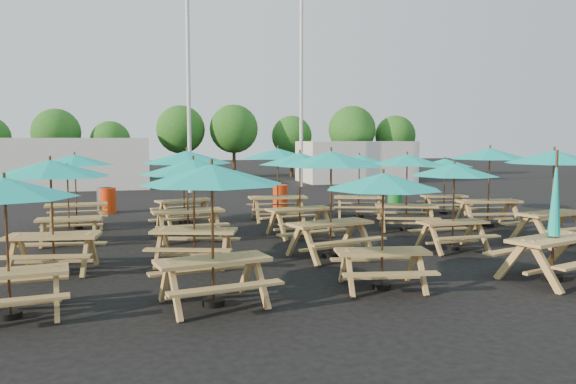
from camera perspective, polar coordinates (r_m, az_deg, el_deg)
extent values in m
plane|color=black|center=(15.94, 1.34, -4.43)|extent=(120.00, 120.00, 0.00)
cube|color=tan|center=(9.53, -26.52, -7.38)|extent=(1.77, 0.88, 0.06)
cube|color=tan|center=(8.99, -26.74, -9.91)|extent=(1.71, 0.46, 0.04)
cube|color=tan|center=(10.20, -26.19, -8.13)|extent=(1.71, 0.46, 0.04)
cylinder|color=black|center=(9.69, -26.35, -11.12)|extent=(0.34, 0.34, 0.09)
cylinder|color=brown|center=(9.46, -26.61, -5.09)|extent=(0.04, 0.04, 2.16)
cone|color=#12B5AC|center=(9.35, -26.85, 0.42)|extent=(2.42, 2.42, 0.30)
cube|color=tan|center=(12.42, -22.77, -4.14)|extent=(1.90, 0.96, 0.06)
cube|color=tan|center=(11.84, -23.64, -6.06)|extent=(1.83, 0.51, 0.04)
cube|color=tan|center=(13.10, -21.88, -4.94)|extent=(1.83, 0.51, 0.04)
cylinder|color=black|center=(12.55, -22.65, -7.28)|extent=(0.36, 0.36, 0.10)
cylinder|color=brown|center=(12.36, -22.83, -2.26)|extent=(0.04, 0.04, 2.32)
cone|color=#12B5AC|center=(12.28, -23.00, 2.27)|extent=(2.61, 2.61, 0.32)
cube|color=tan|center=(15.58, -21.36, -2.56)|extent=(1.61, 0.65, 0.05)
cube|color=tan|center=(15.04, -21.56, -3.84)|extent=(1.61, 0.25, 0.04)
cube|color=tan|center=(16.20, -21.11, -3.19)|extent=(1.61, 0.25, 0.04)
cylinder|color=black|center=(15.67, -21.29, -4.79)|extent=(0.32, 0.32, 0.09)
cylinder|color=brown|center=(15.54, -21.41, -1.23)|extent=(0.04, 0.04, 2.05)
cone|color=#12B5AC|center=(15.47, -21.52, 1.95)|extent=(2.07, 2.07, 0.29)
cube|color=tan|center=(18.19, -20.71, -1.23)|extent=(1.83, 0.83, 0.06)
cube|color=tan|center=(17.57, -20.74, -2.39)|extent=(1.80, 0.38, 0.04)
cube|color=tan|center=(18.87, -20.61, -1.88)|extent=(1.80, 0.38, 0.04)
cylinder|color=black|center=(18.27, -20.64, -3.36)|extent=(0.36, 0.36, 0.10)
cylinder|color=brown|center=(18.15, -20.75, 0.05)|extent=(0.04, 0.04, 2.28)
cone|color=#12B5AC|center=(18.09, -20.85, 3.08)|extent=(2.43, 2.43, 0.32)
cube|color=tan|center=(9.24, -7.64, -6.89)|extent=(1.93, 1.05, 0.06)
cube|color=tan|center=(8.69, -6.24, -9.65)|extent=(1.84, 0.60, 0.04)
cube|color=tan|center=(9.93, -8.82, -7.79)|extent=(1.84, 0.60, 0.04)
cylinder|color=black|center=(9.42, -7.59, -11.06)|extent=(0.37, 0.37, 0.10)
cylinder|color=brown|center=(9.16, -7.67, -4.35)|extent=(0.04, 0.04, 2.33)
cone|color=#12B5AC|center=(9.05, -7.75, 1.80)|extent=(2.72, 2.72, 0.32)
cube|color=tan|center=(12.30, -9.50, -3.90)|extent=(1.93, 1.20, 0.06)
cube|color=tan|center=(11.72, -10.17, -5.82)|extent=(1.80, 0.77, 0.04)
cube|color=tan|center=(12.99, -8.86, -4.70)|extent=(1.80, 0.77, 0.04)
cylinder|color=black|center=(12.43, -9.45, -7.05)|extent=(0.36, 0.36, 0.10)
cylinder|color=brown|center=(12.25, -9.53, -2.00)|extent=(0.04, 0.04, 2.31)
cone|color=#12B5AC|center=(12.16, -9.60, 2.55)|extent=(2.86, 2.86, 0.32)
cube|color=tan|center=(15.41, -10.15, -1.91)|extent=(1.97, 0.96, 0.06)
cube|color=tan|center=(14.78, -9.61, -3.41)|extent=(1.92, 0.48, 0.04)
cube|color=tan|center=(16.13, -10.60, -2.69)|extent=(1.92, 0.48, 0.04)
cylinder|color=black|center=(15.52, -10.10, -4.58)|extent=(0.38, 0.38, 0.11)
cylinder|color=brown|center=(15.36, -10.17, -0.30)|extent=(0.05, 0.05, 2.43)
cone|color=#12B5AC|center=(15.30, -10.23, 3.52)|extent=(2.68, 2.68, 0.34)
cube|color=tan|center=(18.52, -10.51, -0.86)|extent=(1.91, 1.21, 0.06)
cube|color=tan|center=(17.95, -9.72, -1.96)|extent=(1.78, 0.78, 0.04)
cube|color=tan|center=(19.16, -11.21, -1.53)|extent=(1.78, 0.78, 0.04)
cylinder|color=black|center=(18.60, -10.47, -2.95)|extent=(0.36, 0.36, 0.10)
cylinder|color=brown|center=(18.48, -10.53, 0.40)|extent=(0.04, 0.04, 2.28)
cone|color=#12B5AC|center=(18.42, -10.58, 3.38)|extent=(2.85, 2.85, 0.32)
cube|color=tan|center=(10.34, 9.54, -5.98)|extent=(1.75, 0.90, 0.06)
cube|color=tan|center=(9.83, 10.44, -8.20)|extent=(1.68, 0.49, 0.04)
cube|color=tan|center=(10.98, 8.70, -6.74)|extent=(1.68, 0.49, 0.04)
cylinder|color=black|center=(10.49, 9.49, -9.40)|extent=(0.33, 0.33, 0.09)
cylinder|color=brown|center=(10.28, 9.57, -3.90)|extent=(0.04, 0.04, 2.13)
cone|color=#12B5AC|center=(10.17, 9.65, 1.10)|extent=(2.42, 2.42, 0.30)
cube|color=tan|center=(12.91, 4.35, -3.18)|extent=(2.06, 1.23, 0.06)
cube|color=tan|center=(12.39, 6.18, -5.01)|extent=(1.93, 0.77, 0.04)
cube|color=tan|center=(13.54, 2.67, -4.10)|extent=(1.93, 0.77, 0.04)
cylinder|color=black|center=(13.04, 4.33, -6.40)|extent=(0.39, 0.39, 0.11)
cylinder|color=brown|center=(12.85, 4.37, -1.24)|extent=(0.05, 0.05, 2.47)
cone|color=#12B5AC|center=(12.77, 4.40, 3.41)|extent=(3.01, 3.01, 0.34)
cube|color=tan|center=(15.76, 1.21, -1.75)|extent=(1.95, 1.05, 0.06)
cube|color=tan|center=(15.20, 2.35, -3.15)|extent=(1.86, 0.60, 0.04)
cube|color=tan|center=(16.40, 0.15, -2.52)|extent=(1.86, 0.60, 0.04)
cylinder|color=black|center=(15.86, 1.20, -4.29)|extent=(0.37, 0.37, 0.10)
cylinder|color=brown|center=(15.71, 1.21, -0.23)|extent=(0.05, 0.05, 2.36)
cone|color=#12B5AC|center=(15.65, 1.22, 3.39)|extent=(2.74, 2.74, 0.33)
cube|color=tan|center=(18.72, -1.05, -0.54)|extent=(1.94, 0.83, 0.06)
cube|color=tan|center=(18.07, -0.63, -1.74)|extent=(1.92, 0.35, 0.04)
cube|color=tan|center=(19.44, -1.43, -1.24)|extent=(1.92, 0.35, 0.04)
cylinder|color=black|center=(18.81, -1.04, -2.76)|extent=(0.38, 0.38, 0.11)
cylinder|color=brown|center=(18.68, -1.05, 0.79)|extent=(0.05, 0.05, 2.44)
cone|color=#12B5AC|center=(18.63, -1.05, 3.95)|extent=(2.53, 2.53, 0.34)
cube|color=tan|center=(11.89, 25.36, -4.34)|extent=(2.11, 1.34, 0.07)
cube|color=tan|center=(12.34, 22.46, -5.39)|extent=(1.95, 0.87, 0.04)
cylinder|color=black|center=(12.04, 25.22, -7.88)|extent=(0.39, 0.39, 0.11)
cylinder|color=brown|center=(11.83, 25.45, -2.20)|extent=(0.05, 0.05, 2.51)
cone|color=#12B5AC|center=(11.78, 25.53, -0.10)|extent=(0.24, 0.24, 1.64)
cube|color=tan|center=(14.31, 16.41, -2.96)|extent=(1.70, 0.72, 0.06)
cube|color=tan|center=(13.85, 17.78, -4.41)|extent=(1.69, 0.30, 0.04)
cube|color=tan|center=(14.87, 15.09, -3.68)|extent=(1.69, 0.30, 0.04)
cylinder|color=black|center=(14.42, 16.35, -5.49)|extent=(0.34, 0.34, 0.09)
cylinder|color=brown|center=(14.26, 16.45, -1.44)|extent=(0.04, 0.04, 2.14)
cone|color=#12B5AC|center=(14.19, 16.55, 2.18)|extent=(2.22, 2.22, 0.30)
cube|color=tan|center=(17.09, 11.92, -1.38)|extent=(1.93, 1.26, 0.06)
cube|color=tan|center=(16.47, 12.18, -2.65)|extent=(1.78, 0.83, 0.04)
cube|color=tan|center=(17.77, 11.65, -2.06)|extent=(1.78, 0.83, 0.04)
cylinder|color=black|center=(17.18, 11.88, -3.66)|extent=(0.36, 0.36, 0.10)
cylinder|color=brown|center=(17.04, 11.95, -0.01)|extent=(0.04, 0.04, 2.29)
cone|color=#12B5AC|center=(16.98, 12.01, 3.24)|extent=(2.91, 2.91, 0.32)
cube|color=tan|center=(19.68, 7.21, -0.52)|extent=(1.85, 1.20, 0.06)
cube|color=tan|center=(19.08, 7.28, -1.55)|extent=(1.71, 0.80, 0.04)
cube|color=tan|center=(20.34, 7.13, -1.12)|extent=(1.71, 0.80, 0.04)
cylinder|color=black|center=(19.76, 7.19, -2.43)|extent=(0.34, 0.34, 0.10)
cylinder|color=brown|center=(19.64, 7.22, 0.62)|extent=(0.04, 0.04, 2.20)
cone|color=#12B5AC|center=(19.59, 7.26, 3.33)|extent=(2.79, 2.79, 0.31)
cube|color=tan|center=(16.13, 25.21, -1.98)|extent=(2.04, 1.15, 0.06)
cube|color=tan|center=(15.75, 27.19, -3.37)|extent=(1.93, 0.68, 0.04)
cube|color=tan|center=(16.60, 23.25, -2.79)|extent=(1.93, 0.68, 0.04)
cylinder|color=black|center=(16.23, 25.10, -4.57)|extent=(0.38, 0.38, 0.11)
cylinder|color=brown|center=(16.08, 25.27, -0.44)|extent=(0.05, 0.05, 2.45)
cone|color=#12B5AC|center=(16.02, 25.42, 3.25)|extent=(2.91, 2.91, 0.34)
cube|color=tan|center=(18.53, 19.68, -0.88)|extent=(2.01, 0.97, 0.06)
cube|color=tan|center=(17.95, 20.69, -2.11)|extent=(1.95, 0.48, 0.04)
cube|color=tan|center=(19.19, 18.67, -1.59)|extent=(1.95, 0.48, 0.04)
cylinder|color=black|center=(18.62, 19.61, -3.15)|extent=(0.39, 0.39, 0.11)
cylinder|color=brown|center=(18.49, 19.72, 0.47)|extent=(0.05, 0.05, 2.47)
cone|color=#12B5AC|center=(18.44, 19.82, 3.70)|extent=(2.72, 2.72, 0.34)
cube|color=tan|center=(21.22, 15.58, -0.40)|extent=(1.67, 0.86, 0.05)
cube|color=tan|center=(20.71, 16.14, -1.27)|extent=(1.61, 0.47, 0.04)
cube|color=tan|center=(21.79, 15.01, -0.92)|extent=(1.61, 0.47, 0.04)
cylinder|color=black|center=(21.29, 15.54, -2.04)|extent=(0.32, 0.32, 0.09)
cylinder|color=brown|center=(21.19, 15.60, 0.58)|extent=(0.04, 0.04, 2.04)
cone|color=#12B5AC|center=(21.14, 15.66, 2.90)|extent=(2.31, 2.31, 0.28)
cylinder|color=red|center=(21.74, -17.82, -0.82)|extent=(0.58, 0.58, 0.94)
cylinder|color=gray|center=(21.90, -18.09, -0.79)|extent=(0.58, 0.58, 0.94)
cylinder|color=red|center=(22.04, -0.79, -0.49)|extent=(0.58, 0.58, 0.94)
cylinder|color=#177E2A|center=(23.85, 10.80, -0.14)|extent=(0.58, 0.58, 0.94)
cylinder|color=silver|center=(29.39, -10.09, 11.69)|extent=(0.20, 0.20, 12.00)
cylinder|color=silver|center=(32.50, 1.36, 11.15)|extent=(0.20, 0.20, 12.00)
cube|color=silver|center=(33.36, -20.83, 2.74)|extent=(8.00, 4.00, 2.80)
cube|color=silver|center=(36.63, 6.86, 3.10)|extent=(7.00, 4.00, 2.60)
cylinder|color=#382314|center=(39.44, -22.38, 2.56)|extent=(0.24, 0.24, 2.14)
sphere|color=#1E5919|center=(39.41, -22.49, 5.59)|extent=(3.11, 3.11, 3.11)
cylinder|color=#382314|center=(38.87, -17.52, 2.41)|extent=(0.24, 0.24, 1.78)
sphere|color=#1E5919|center=(38.83, -17.59, 4.98)|extent=(2.59, 2.59, 2.59)
cylinder|color=#382314|center=(39.95, -10.79, 3.02)|extent=(0.24, 0.24, 2.31)
sphere|color=#1E5919|center=(39.92, -10.84, 6.26)|extent=(3.36, 3.36, 3.36)
cylinder|color=#382314|center=(39.89, -5.50, 3.11)|extent=(0.24, 0.24, 2.35)
sphere|color=#1E5919|center=(39.86, -5.52, 6.40)|extent=(3.41, 3.41, 3.41)
cylinder|color=#382314|center=(41.19, 0.38, 2.97)|extent=(0.24, 0.24, 2.02)
sphere|color=#1E5919|center=(41.15, 0.38, 5.72)|extent=(2.94, 2.94, 2.94)
cylinder|color=#382314|center=(40.72, 6.49, 3.13)|extent=(0.24, 0.24, 2.32)
sphere|color=#1E5919|center=(40.69, 6.53, 6.33)|extent=(3.38, 3.38, 3.38)
cylinder|color=#382314|center=(42.07, 10.80, 2.94)|extent=(0.24, 0.24, 2.03)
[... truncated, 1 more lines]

